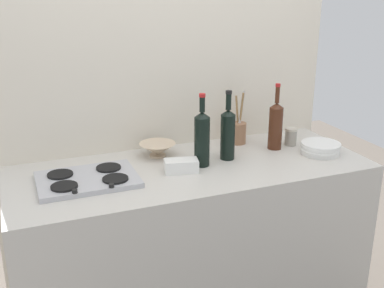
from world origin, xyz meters
name	(u,v)px	position (x,y,z in m)	size (l,w,h in m)	color
counter_block	(192,245)	(0.00, 0.00, 0.45)	(1.80, 0.70, 0.90)	beige
backsplash_panel	(167,85)	(0.00, 0.38, 1.24)	(1.90, 0.06, 2.48)	beige
stovetop_hob	(88,180)	(-0.52, -0.01, 0.91)	(0.46, 0.32, 0.04)	#B2B2B7
plate_stack	(320,148)	(0.71, -0.08, 0.93)	(0.21, 0.21, 0.06)	white
wine_bottle_leftmost	(202,137)	(0.05, 0.00, 1.05)	(0.08, 0.08, 0.37)	black
wine_bottle_mid_left	(276,125)	(0.52, 0.08, 1.04)	(0.08, 0.08, 0.36)	#472314
wine_bottle_mid_right	(228,133)	(0.21, 0.04, 1.04)	(0.08, 0.08, 0.36)	black
mixing_bowl	(157,149)	(-0.12, 0.20, 0.94)	(0.19, 0.19, 0.07)	beige
butter_dish	(181,166)	(-0.07, -0.04, 0.93)	(0.16, 0.08, 0.06)	white
utensil_crock	(238,131)	(0.38, 0.24, 0.97)	(0.09, 0.09, 0.30)	#996B4C
condiment_jar_front	(291,137)	(0.64, 0.11, 0.95)	(0.07, 0.07, 0.10)	#9E998C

